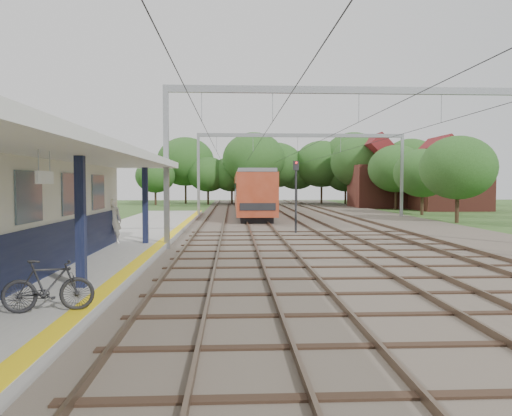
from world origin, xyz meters
name	(u,v)px	position (x,y,z in m)	size (l,w,h in m)	color
ground	(403,405)	(0.00, 0.00, 0.00)	(160.00, 160.00, 0.00)	#2D4C1E
ballast_bed	(317,222)	(4.00, 30.00, 0.05)	(18.00, 90.00, 0.10)	#473D33
platform	(101,250)	(-7.50, 14.00, 0.17)	(5.00, 52.00, 0.35)	gray
yellow_stripe	(158,246)	(-5.25, 14.00, 0.35)	(0.45, 52.00, 0.01)	yellow
canopy	(0,152)	(-7.77, 6.00, 3.64)	(6.40, 20.00, 3.44)	#111736
rail_tracks	(283,220)	(1.50, 30.00, 0.18)	(11.80, 88.00, 0.15)	brown
catenary_system	(321,142)	(3.39, 25.28, 5.51)	(17.22, 88.00, 7.00)	gray
tree_band	(280,167)	(3.84, 57.12, 4.92)	(31.72, 30.88, 8.82)	#382619
house_near	(450,182)	(21.00, 46.00, 2.99)	(7.00, 6.12, 7.89)	brown
house_far	(386,180)	(16.00, 52.00, 3.23)	(8.00, 6.12, 8.66)	brown
person	(113,221)	(-7.25, 15.00, 1.30)	(0.69, 0.46, 1.90)	silver
bicycle	(48,286)	(-5.83, 3.63, 0.87)	(0.49, 1.73, 1.04)	black
train	(249,190)	(-0.50, 45.47, 2.14)	(2.92, 36.30, 3.83)	black
signal_post	(296,189)	(1.35, 21.57, 2.56)	(0.33, 0.30, 4.14)	black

